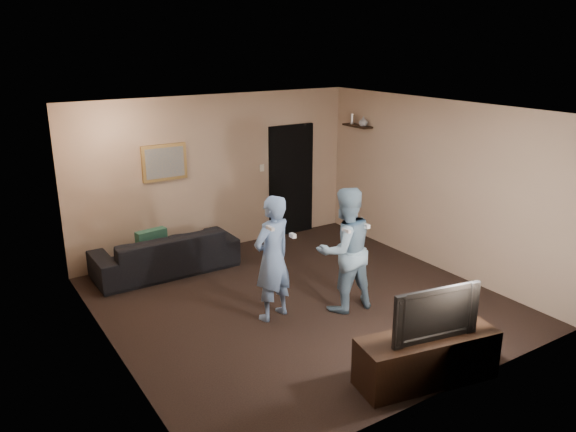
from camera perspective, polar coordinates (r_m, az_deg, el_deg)
ground at (r=7.77m, az=1.24°, el=-8.67°), size 5.00×5.00×0.00m
ceiling at (r=7.02m, az=1.38°, el=10.73°), size 5.00×5.00×0.04m
wall_back at (r=9.40m, az=-7.24°, el=4.28°), size 5.00×0.04×2.60m
wall_front at (r=5.52m, az=16.00°, el=-5.87°), size 5.00×0.04×2.60m
wall_left at (r=6.32m, az=-17.89°, el=-3.06°), size 0.04×5.00×2.60m
wall_right at (r=8.88m, az=14.84°, el=3.06°), size 0.04×5.00×2.60m
sofa at (r=8.81m, az=-12.35°, el=-3.61°), size 2.17×0.85×0.63m
throw_pillow at (r=8.69m, az=-13.65°, el=-2.84°), size 0.48×0.21×0.46m
painting_frame at (r=8.97m, az=-12.45°, el=5.34°), size 0.72×0.05×0.57m
painting_canvas at (r=8.95m, az=-12.39°, el=5.31°), size 0.62×0.01×0.47m
doorway at (r=10.13m, az=0.31°, el=3.64°), size 0.90×0.06×2.00m
light_switch at (r=9.76m, az=-2.67°, el=4.89°), size 0.08×0.02×0.12m
wall_shelf at (r=9.96m, az=7.06°, el=9.07°), size 0.20×0.60×0.03m
shelf_vase at (r=9.83m, az=7.66°, el=9.51°), size 0.19×0.19×0.16m
shelf_figurine at (r=10.06m, az=6.52°, el=9.78°), size 0.06×0.06×0.18m
tv_console at (r=6.21m, az=13.90°, el=-13.86°), size 1.58×0.76×0.54m
television at (r=5.94m, az=14.29°, el=-9.28°), size 1.00×0.31×0.57m
wii_player_left at (r=7.04m, az=-1.60°, el=-4.30°), size 0.67×0.55×1.63m
wii_player_right at (r=7.31m, az=5.78°, el=-3.42°), size 0.85×0.69×1.66m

